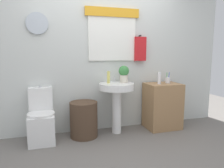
{
  "coord_description": "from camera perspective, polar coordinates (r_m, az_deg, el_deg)",
  "views": [
    {
      "loc": [
        -0.85,
        -2.25,
        1.29
      ],
      "look_at": [
        0.08,
        0.8,
        0.81
      ],
      "focal_mm": 33.67,
      "sensor_mm": 36.0,
      "label": 1
    }
  ],
  "objects": [
    {
      "name": "ground_plane",
      "position": [
        2.73,
        3.49,
        -19.69
      ],
      "size": [
        8.0,
        8.0,
        0.0
      ],
      "primitive_type": "plane",
      "color": "slate"
    },
    {
      "name": "back_wall",
      "position": [
        3.5,
        -2.9,
        8.79
      ],
      "size": [
        4.4,
        0.18,
        2.6
      ],
      "color": "silver",
      "rests_on": "ground_plane"
    },
    {
      "name": "toilet",
      "position": [
        3.29,
        -18.58,
        -9.42
      ],
      "size": [
        0.38,
        0.51,
        0.79
      ],
      "color": "white",
      "rests_on": "ground_plane"
    },
    {
      "name": "laundry_hamper",
      "position": [
        3.3,
        -7.67,
        -9.5
      ],
      "size": [
        0.42,
        0.42,
        0.55
      ],
      "primitive_type": "cylinder",
      "color": "#4C3828",
      "rests_on": "ground_plane"
    },
    {
      "name": "pedestal_sink",
      "position": [
        3.33,
        1.28,
        -3.03
      ],
      "size": [
        0.55,
        0.55,
        0.81
      ],
      "color": "white",
      "rests_on": "ground_plane"
    },
    {
      "name": "faucet",
      "position": [
        3.41,
        0.66,
        1.3
      ],
      "size": [
        0.03,
        0.03,
        0.1
      ],
      "primitive_type": "cylinder",
      "color": "silver",
      "rests_on": "pedestal_sink"
    },
    {
      "name": "wooden_cabinet",
      "position": [
        3.72,
        13.51,
        -5.77
      ],
      "size": [
        0.57,
        0.44,
        0.77
      ],
      "primitive_type": "cube",
      "color": "#9E754C",
      "rests_on": "ground_plane"
    },
    {
      "name": "soap_bottle",
      "position": [
        3.3,
        -0.96,
        1.85
      ],
      "size": [
        0.05,
        0.05,
        0.19
      ],
      "primitive_type": "cylinder",
      "color": "#DBD166",
      "rests_on": "pedestal_sink"
    },
    {
      "name": "potted_plant",
      "position": [
        3.38,
        3.23,
        2.92
      ],
      "size": [
        0.17,
        0.17,
        0.27
      ],
      "color": "beige",
      "rests_on": "pedestal_sink"
    },
    {
      "name": "lotion_bottle",
      "position": [
        3.55,
        12.73,
        1.56
      ],
      "size": [
        0.05,
        0.05,
        0.2
      ],
      "primitive_type": "cylinder",
      "color": "white",
      "rests_on": "wooden_cabinet"
    },
    {
      "name": "toothbrush_cup",
      "position": [
        3.71,
        14.91,
        1.03
      ],
      "size": [
        0.08,
        0.08,
        0.19
      ],
      "color": "silver",
      "rests_on": "wooden_cabinet"
    }
  ]
}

